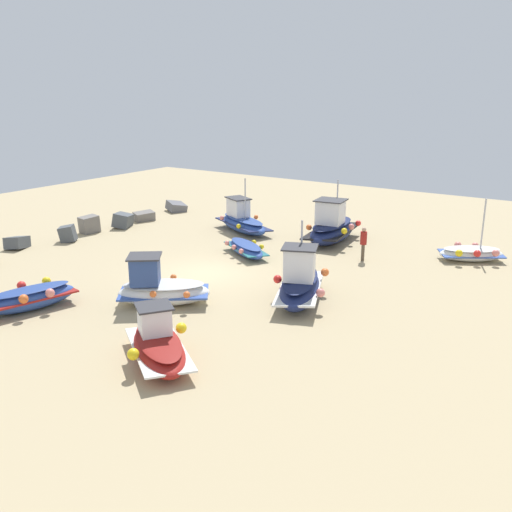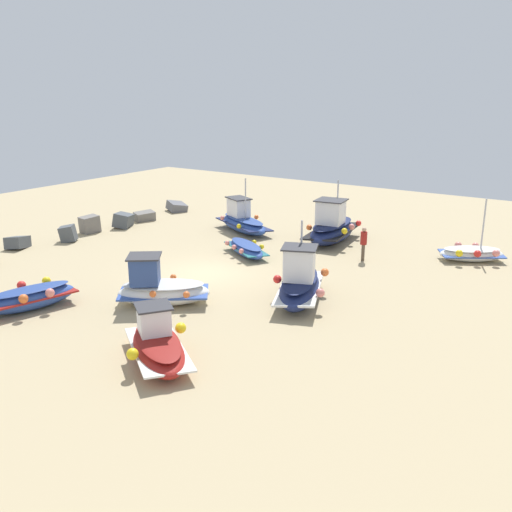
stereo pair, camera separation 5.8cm
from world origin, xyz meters
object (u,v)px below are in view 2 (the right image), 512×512
(fishing_boat_5, at_px, (472,253))
(person_walking, at_px, (364,242))
(fishing_boat_0, at_px, (160,288))
(fishing_boat_1, at_px, (332,228))
(fishing_boat_2, at_px, (158,345))
(fishing_boat_6, at_px, (30,297))
(fishing_boat_7, at_px, (243,221))
(fishing_boat_3, at_px, (246,248))
(fishing_boat_4, at_px, (300,284))

(fishing_boat_5, height_order, person_walking, fishing_boat_5)
(fishing_boat_0, distance_m, fishing_boat_1, 12.28)
(fishing_boat_2, relative_size, fishing_boat_6, 1.05)
(fishing_boat_7, bearing_deg, fishing_boat_3, 153.24)
(fishing_boat_1, xyz_separation_m, fishing_boat_7, (-0.85, 5.40, -0.17))
(fishing_boat_4, bearing_deg, fishing_boat_0, -75.53)
(fishing_boat_4, distance_m, person_walking, 6.57)
(fishing_boat_6, relative_size, fishing_boat_7, 0.80)
(fishing_boat_5, bearing_deg, fishing_boat_3, -3.63)
(fishing_boat_0, xyz_separation_m, fishing_boat_7, (11.36, 4.13, -0.04))
(fishing_boat_2, distance_m, person_walking, 13.47)
(fishing_boat_7, bearing_deg, fishing_boat_6, 117.33)
(fishing_boat_7, bearing_deg, fishing_boat_4, 162.41)
(fishing_boat_0, distance_m, person_walking, 10.72)
(fishing_boat_2, bearing_deg, fishing_boat_5, -72.97)
(fishing_boat_2, bearing_deg, fishing_boat_3, -33.17)
(fishing_boat_6, relative_size, person_walking, 2.23)
(fishing_boat_1, relative_size, fishing_boat_4, 1.07)
(fishing_boat_3, height_order, fishing_boat_6, fishing_boat_6)
(fishing_boat_5, bearing_deg, fishing_boat_4, 33.28)
(fishing_boat_0, distance_m, fishing_boat_4, 5.46)
(fishing_boat_1, distance_m, fishing_boat_2, 15.90)
(fishing_boat_0, xyz_separation_m, fishing_boat_2, (-3.56, -3.24, -0.13))
(fishing_boat_5, relative_size, person_walking, 1.97)
(fishing_boat_3, relative_size, person_walking, 2.04)
(fishing_boat_4, height_order, fishing_boat_7, fishing_boat_4)
(fishing_boat_2, xyz_separation_m, fishing_boat_6, (0.38, 7.02, -0.05))
(fishing_boat_4, bearing_deg, fishing_boat_7, -156.32)
(fishing_boat_5, bearing_deg, fishing_boat_2, 39.24)
(fishing_boat_2, height_order, fishing_boat_5, fishing_boat_5)
(fishing_boat_2, relative_size, fishing_boat_5, 1.18)
(fishing_boat_0, relative_size, fishing_boat_3, 1.10)
(fishing_boat_0, relative_size, fishing_boat_4, 0.82)
(fishing_boat_4, relative_size, person_walking, 2.73)
(fishing_boat_1, distance_m, fishing_boat_5, 7.36)
(fishing_boat_0, height_order, fishing_boat_2, fishing_boat_0)
(fishing_boat_2, relative_size, fishing_boat_3, 1.14)
(fishing_boat_0, height_order, fishing_boat_1, fishing_boat_1)
(fishing_boat_5, bearing_deg, fishing_boat_0, 23.50)
(person_walking, bearing_deg, fishing_boat_7, 155.88)
(person_walking, bearing_deg, fishing_boat_0, -126.78)
(fishing_boat_1, relative_size, fishing_boat_7, 1.04)
(fishing_boat_6, distance_m, person_walking, 15.29)
(fishing_boat_3, bearing_deg, fishing_boat_7, -21.34)
(fishing_boat_3, height_order, fishing_boat_4, fishing_boat_4)
(fishing_boat_0, relative_size, fishing_boat_7, 0.80)
(person_walking, bearing_deg, fishing_boat_3, -169.08)
(fishing_boat_2, height_order, fishing_boat_7, fishing_boat_7)
(fishing_boat_1, xyz_separation_m, fishing_boat_5, (0.61, -7.32, -0.41))
(fishing_boat_0, relative_size, fishing_boat_6, 1.01)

